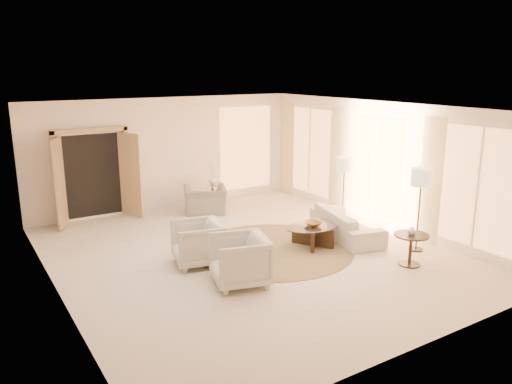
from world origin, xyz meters
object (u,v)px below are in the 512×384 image
floor_lamp_near (344,167)px  bowl (313,224)px  floor_lamp_far (421,181)px  armchair_right (240,258)px  armchair_left (197,241)px  side_table (213,193)px  accent_chair (205,196)px  end_table (411,244)px  end_vase (412,230)px  sofa (346,223)px  side_vase (212,180)px  coffee_table (313,233)px

floor_lamp_near → bowl: floor_lamp_near is taller
floor_lamp_far → bowl: floor_lamp_far is taller
armchair_right → bowl: size_ratio=2.81×
armchair_left → side_table: armchair_left is taller
accent_chair → end_table: accent_chair is taller
end_table → armchair_left: bearing=147.0°
side_table → end_vase: size_ratio=3.66×
side_table → bowl: size_ratio=1.83×
end_vase → armchair_left: bearing=147.0°
floor_lamp_near → floor_lamp_far: (0.00, -2.17, 0.09)m
floor_lamp_near → armchair_left: bearing=-172.6°
floor_lamp_far → bowl: 2.24m
floor_lamp_far → end_vase: (-0.71, -0.46, -0.74)m
armchair_right → side_table: size_ratio=1.53×
floor_lamp_near → floor_lamp_far: floor_lamp_far is taller
sofa → floor_lamp_near: 1.45m
sofa → armchair_right: 3.23m
sofa → side_vase: bearing=33.9°
armchair_right → floor_lamp_far: floor_lamp_far is taller
floor_lamp_far → sofa: bearing=115.3°
armchair_right → coffee_table: size_ratio=0.73×
end_table → side_vase: 5.58m
end_vase → side_vase: bearing=102.8°
floor_lamp_near → accent_chair: bearing=134.9°
accent_chair → coffee_table: (0.78, -3.28, -0.17)m
side_table → end_vase: (1.23, -5.43, 0.30)m
floor_lamp_near → sofa: bearing=-127.5°
armchair_right → accent_chair: bearing=177.3°
floor_lamp_near → end_vase: floor_lamp_near is taller
floor_lamp_far → end_table: bearing=-147.1°
end_table → floor_lamp_far: (0.71, 0.46, 1.00)m
accent_chair → side_table: accent_chair is taller
end_table → bowl: end_table is taller
armchair_left → end_vase: armchair_left is taller
accent_chair → end_vase: 5.28m
end_table → bowl: size_ratio=1.91×
end_table → floor_lamp_near: bearing=75.0°
accent_chair → coffee_table: 3.38m
armchair_left → coffee_table: bearing=93.5°
bowl → armchair_right: bearing=-160.2°
accent_chair → end_table: (1.67, -5.00, -0.04)m
floor_lamp_far → end_vase: size_ratio=10.16×
sofa → armchair_right: size_ratio=2.23×
side_table → floor_lamp_far: floor_lamp_far is taller
bowl → side_vase: 3.73m
floor_lamp_near → floor_lamp_far: bearing=-90.0°
sofa → end_vase: 1.84m
armchair_left → side_vase: size_ratio=3.78×
end_table → side_vase: side_vase is taller
armchair_left → floor_lamp_near: (3.96, 0.51, 0.87)m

